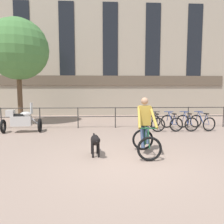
{
  "coord_description": "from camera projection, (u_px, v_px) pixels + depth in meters",
  "views": [
    {
      "loc": [
        -0.76,
        -5.69,
        1.94
      ],
      "look_at": [
        -0.3,
        2.86,
        1.05
      ],
      "focal_mm": 35.0,
      "sensor_mm": 36.0,
      "label": 1
    }
  ],
  "objects": [
    {
      "name": "ground_plane",
      "position": [
        129.0,
        161.0,
        5.89
      ],
      "size": [
        60.0,
        60.0,
        0.0
      ],
      "primitive_type": "plane",
      "color": "gray"
    },
    {
      "name": "canal_railing",
      "position": [
        115.0,
        114.0,
        10.98
      ],
      "size": [
        15.05,
        0.05,
        1.05
      ],
      "color": "#2D2B28",
      "rests_on": "ground_plane"
    },
    {
      "name": "building_facade",
      "position": [
        110.0,
        49.0,
        16.3
      ],
      "size": [
        18.0,
        0.72,
        9.86
      ],
      "color": "gray",
      "rests_on": "ground_plane"
    },
    {
      "name": "cyclist_with_bike",
      "position": [
        145.0,
        129.0,
        6.53
      ],
      "size": [
        0.72,
        1.19,
        1.7
      ],
      "rotation": [
        0.0,
        0.0,
        -0.03
      ],
      "color": "black",
      "rests_on": "ground_plane"
    },
    {
      "name": "dog",
      "position": [
        95.0,
        141.0,
        6.3
      ],
      "size": [
        0.32,
        1.03,
        0.65
      ],
      "rotation": [
        0.0,
        0.0,
        0.12
      ],
      "color": "black",
      "rests_on": "ground_plane"
    },
    {
      "name": "parked_motorcycle",
      "position": [
        21.0,
        120.0,
        9.78
      ],
      "size": [
        1.75,
        0.8,
        1.35
      ],
      "rotation": [
        0.0,
        0.0,
        1.68
      ],
      "color": "black",
      "rests_on": "ground_plane"
    },
    {
      "name": "parked_bicycle_near_lamp",
      "position": [
        156.0,
        122.0,
        10.47
      ],
      "size": [
        0.74,
        1.16,
        0.86
      ],
      "rotation": [
        0.0,
        0.0,
        3.07
      ],
      "color": "black",
      "rests_on": "ground_plane"
    },
    {
      "name": "parked_bicycle_mid_left",
      "position": [
        171.0,
        122.0,
        10.51
      ],
      "size": [
        0.78,
        1.18,
        0.86
      ],
      "rotation": [
        0.0,
        0.0,
        3.25
      ],
      "color": "black",
      "rests_on": "ground_plane"
    },
    {
      "name": "parked_bicycle_mid_right",
      "position": [
        187.0,
        122.0,
        10.55
      ],
      "size": [
        0.68,
        1.12,
        0.86
      ],
      "rotation": [
        0.0,
        0.0,
        3.16
      ],
      "color": "black",
      "rests_on": "ground_plane"
    },
    {
      "name": "parked_bicycle_far_end",
      "position": [
        202.0,
        122.0,
        10.59
      ],
      "size": [
        0.83,
        1.2,
        0.86
      ],
      "rotation": [
        0.0,
        0.0,
        3.3
      ],
      "color": "black",
      "rests_on": "ground_plane"
    },
    {
      "name": "tree_canalside_left",
      "position": [
        18.0,
        50.0,
        11.59
      ],
      "size": [
        3.23,
        3.23,
        5.68
      ],
      "color": "brown",
      "rests_on": "ground_plane"
    }
  ]
}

